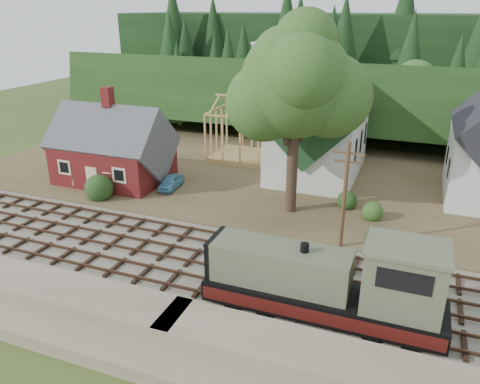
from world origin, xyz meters
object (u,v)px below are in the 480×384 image
(patio_set, at_px, (113,168))
(car_green, at_px, (93,182))
(car_blue, at_px, (171,182))
(locomotive, at_px, (331,284))

(patio_set, bearing_deg, car_green, -173.14)
(car_blue, xyz_separation_m, car_green, (-6.80, -2.67, -0.00))
(patio_set, bearing_deg, locomotive, -27.42)
(car_blue, bearing_deg, locomotive, -42.67)
(car_blue, relative_size, patio_set, 1.41)
(locomotive, distance_m, car_blue, 22.45)
(car_green, distance_m, patio_set, 2.73)
(locomotive, xyz_separation_m, car_blue, (-17.59, 13.89, -1.33))
(locomotive, height_order, car_blue, locomotive)
(car_blue, height_order, car_green, car_blue)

